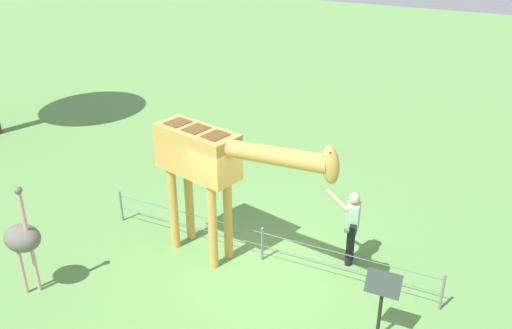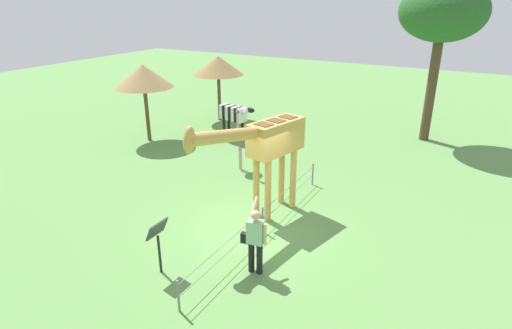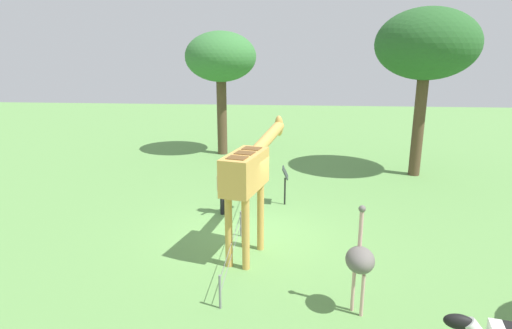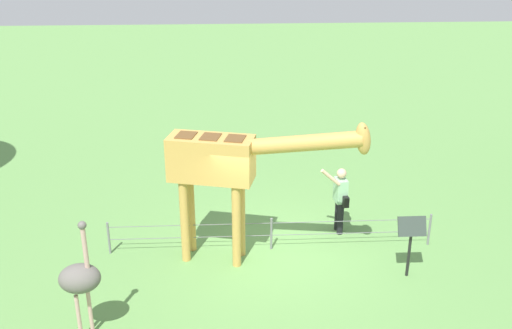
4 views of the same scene
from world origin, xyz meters
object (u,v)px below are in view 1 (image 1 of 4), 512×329
visitor (352,224)px  info_sign (382,293)px  giraffe (211,162)px  ostrich (23,238)px

visitor → info_sign: visitor is taller
giraffe → info_sign: giraffe is taller
info_sign → ostrich: bearing=-165.6°
info_sign → giraffe: bearing=166.8°
giraffe → visitor: giraffe is taller
ostrich → info_sign: (6.09, 1.56, -0.23)m
ostrich → info_sign: size_ratio=1.70×
ostrich → info_sign: 6.30m
ostrich → info_sign: ostrich is taller
info_sign → visitor: bearing=119.6°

